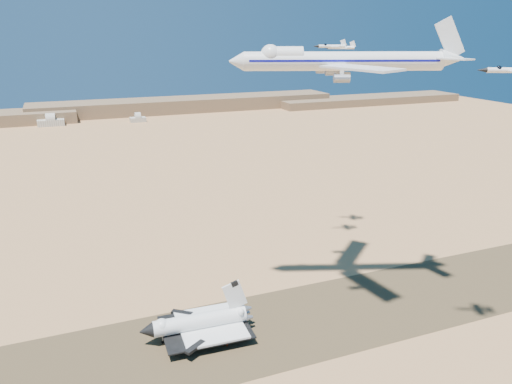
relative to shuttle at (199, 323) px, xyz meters
name	(u,v)px	position (x,y,z in m)	size (l,w,h in m)	color
ground	(236,336)	(12.35, -4.93, -5.48)	(1200.00, 1200.00, 0.00)	#B1814E
runway	(236,336)	(12.35, -4.93, -5.45)	(600.00, 50.00, 0.06)	#473B23
ridgeline	(150,109)	(77.67, 522.37, 2.14)	(960.00, 90.00, 18.00)	brown
hangars	(47,123)	(-51.65, 473.50, -0.65)	(200.50, 29.50, 30.00)	beige
shuttle	(199,323)	(0.00, 0.00, 0.00)	(41.44, 26.44, 20.40)	white
carrier_747	(336,61)	(55.10, 5.07, 91.03)	(83.23, 61.56, 20.99)	white
crew_a	(228,343)	(7.80, -9.24, -4.63)	(0.58, 0.38, 1.59)	#BC320B
crew_b	(227,344)	(7.30, -9.73, -4.64)	(0.76, 0.44, 1.57)	#BC320B
crew_c	(224,343)	(6.34, -8.91, -4.50)	(1.08, 0.55, 1.85)	#BC320B
chase_jet_a	(509,70)	(81.41, -45.96, 90.62)	(15.79, 9.90, 4.12)	white
chase_jet_e	(331,46)	(78.05, 49.04, 94.80)	(14.95, 8.66, 3.80)	white
chase_jet_f	(340,47)	(90.53, 61.79, 93.77)	(14.80, 10.26, 3.93)	white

